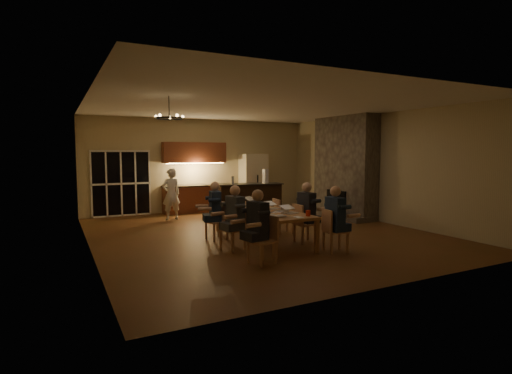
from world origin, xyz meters
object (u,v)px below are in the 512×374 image
object	(u,v)px
chair_left_far	(217,221)
standing_person	(171,194)
chair_left_mid	(233,229)
plate_near	(283,211)
laptop_f	(253,199)
mug_mid	(255,204)
can_silver	(282,211)
bar_bottle	(233,180)
can_cola	(230,201)
plate_left	(269,215)
redcup_mid	(240,205)
person_right_near	(335,219)
person_left_near	(258,226)
mug_front	(269,210)
person_left_mid	(235,218)
redcup_near	(308,213)
plate_far	(265,204)
mug_back	(233,204)
dining_table	(262,225)
redcup_far	(243,200)
laptop_d	(272,204)
refrigerator	(253,181)
person_left_far	(215,211)
laptop_c	(250,204)
chair_right_far	(284,216)
laptop_a	(277,211)
person_right_mid	(307,212)
chair_right_mid	(305,223)
can_right	(273,204)
bar_island	(249,201)
bar_blender	(265,176)
chair_right_near	(336,230)
chair_left_near	(262,240)
laptop_e	(232,200)

from	to	relation	value
chair_left_far	standing_person	bearing A→B (deg)	172.43
chair_left_mid	plate_near	distance (m)	1.25
laptop_f	mug_mid	xyz separation A→B (m)	(-0.18, -0.45, -0.06)
can_silver	bar_bottle	bearing A→B (deg)	81.59
can_cola	plate_left	bearing A→B (deg)	-92.90
redcup_mid	person_right_near	bearing A→B (deg)	-59.06
person_left_near	redcup_mid	size ratio (longest dim) A/B	11.50
mug_front	person_left_mid	bearing A→B (deg)	-179.24
person_left_near	redcup_near	bearing A→B (deg)	90.49
plate_far	can_cola	bearing A→B (deg)	131.71
chair_left_mid	bar_bottle	bearing A→B (deg)	136.38
mug_back	redcup_near	distance (m)	2.23
chair_left_far	chair_left_mid	bearing A→B (deg)	-14.27
dining_table	redcup_far	bearing A→B (deg)	82.66
laptop_d	plate_near	xyz separation A→B (m)	(0.06, -0.40, -0.10)
refrigerator	plate_far	world-z (taller)	refrigerator
person_left_far	redcup_near	bearing A→B (deg)	44.94
laptop_c	chair_right_far	bearing A→B (deg)	-166.94
mug_back	laptop_a	bearing A→B (deg)	-83.66
person_right_mid	plate_far	xyz separation A→B (m)	(-0.41, 1.23, 0.07)
laptop_a	mug_front	size ratio (longest dim) A/B	3.20
person_left_mid	can_cola	distance (m)	2.07
chair_left_mid	laptop_a	distance (m)	1.04
chair_left_far	redcup_far	distance (m)	1.32
chair_right_mid	laptop_d	size ratio (longest dim) A/B	2.78
refrigerator	redcup_far	distance (m)	4.19
redcup_mid	can_cola	bearing A→B (deg)	79.48
chair_right_mid	can_right	xyz separation A→B (m)	(-0.41, 0.81, 0.37)
bar_island	mug_mid	bearing A→B (deg)	-105.82
dining_table	bar_blender	xyz separation A→B (m)	(1.76, 3.09, 0.93)
mug_back	redcup_near	size ratio (longest dim) A/B	0.83
person_left_mid	standing_person	world-z (taller)	standing_person
chair_left_mid	bar_blender	size ratio (longest dim) A/B	1.99
bar_island	laptop_a	bearing A→B (deg)	-101.04
plate_far	chair_right_near	bearing A→B (deg)	-78.59
person_left_near	can_cola	distance (m)	3.07
redcup_near	can_right	xyz separation A→B (m)	(0.03, 1.55, 0.00)
chair_right_near	can_silver	distance (m)	1.19
chair_right_mid	laptop_c	size ratio (longest dim) A/B	2.78
refrigerator	laptop_d	size ratio (longest dim) A/B	6.25
can_right	mug_front	bearing A→B (deg)	-124.00
laptop_f	laptop_a	bearing A→B (deg)	-130.97
can_right	can_silver	bearing A→B (deg)	-108.04
laptop_c	plate_far	distance (m)	0.90
dining_table	person_left_far	bearing A→B (deg)	144.44
chair_right_far	can_cola	bearing A→B (deg)	58.02
mug_mid	bar_bottle	bearing A→B (deg)	77.61
dining_table	can_right	xyz separation A→B (m)	(0.43, 0.24, 0.44)
chair_left_near	laptop_e	distance (m)	2.87
chair_right_far	chair_right_near	bearing A→B (deg)	-173.33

